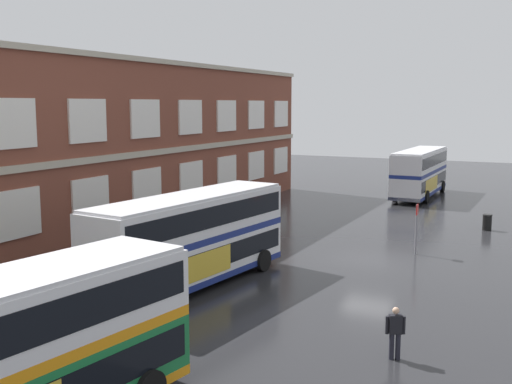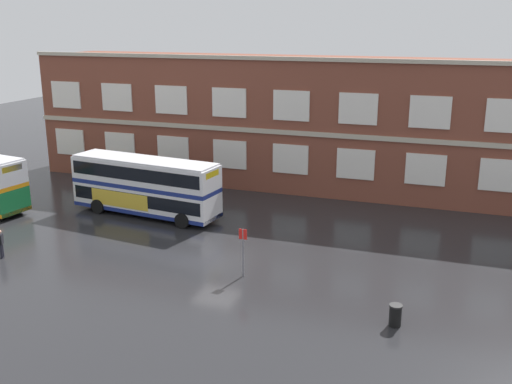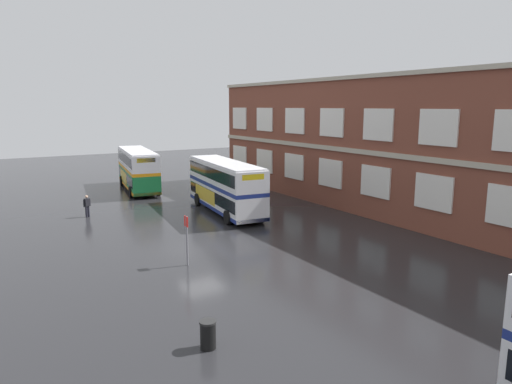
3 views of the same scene
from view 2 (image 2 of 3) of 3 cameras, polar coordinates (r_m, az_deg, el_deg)
ground_plane at (r=36.82m, az=-2.57°, el=-5.17°), size 120.00×120.00×0.00m
brick_terminal_building at (r=50.05m, az=4.65°, el=6.68°), size 45.85×8.19×10.72m
double_decker_middle at (r=42.65m, az=-10.52°, el=0.60°), size 11.23×3.88×4.07m
waiting_passenger at (r=37.74m, az=-23.17°, el=-4.46°), size 0.39×0.62×1.70m
bus_stand_flag at (r=32.01m, az=-1.24°, el=-5.36°), size 0.44×0.10×2.70m
station_litter_bin at (r=28.23m, az=13.14°, el=-11.37°), size 0.60×0.60×1.03m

